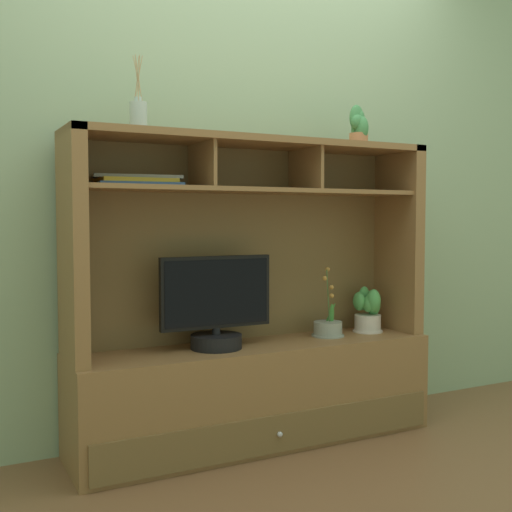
% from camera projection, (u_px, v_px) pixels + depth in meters
% --- Properties ---
extents(floor_plane, '(6.00, 6.00, 0.02)m').
position_uv_depth(floor_plane, '(256.00, 444.00, 2.94)').
color(floor_plane, brown).
rests_on(floor_plane, ground).
extents(back_wall, '(6.00, 0.02, 2.80)m').
position_uv_depth(back_wall, '(234.00, 143.00, 3.06)').
color(back_wall, '#98B18B').
rests_on(back_wall, ground).
extents(media_console, '(1.70, 0.44, 1.39)m').
position_uv_depth(media_console, '(255.00, 353.00, 2.92)').
color(media_console, olive).
rests_on(media_console, ground).
extents(tv_monitor, '(0.52, 0.23, 0.41)m').
position_uv_depth(tv_monitor, '(216.00, 311.00, 2.79)').
color(tv_monitor, black).
rests_on(tv_monitor, media_console).
extents(potted_orchid, '(0.16, 0.16, 0.34)m').
position_uv_depth(potted_orchid, '(328.00, 328.00, 3.09)').
color(potted_orchid, '#94998E').
rests_on(potted_orchid, media_console).
extents(potted_fern, '(0.15, 0.15, 0.23)m').
position_uv_depth(potted_fern, '(368.00, 312.00, 3.21)').
color(potted_fern, beige).
rests_on(potted_fern, media_console).
extents(magazine_stack_left, '(0.38, 0.25, 0.04)m').
position_uv_depth(magazine_stack_left, '(137.00, 181.00, 2.65)').
color(magazine_stack_left, '#365587').
rests_on(magazine_stack_left, media_console).
extents(diffuser_bottle, '(0.07, 0.07, 0.30)m').
position_uv_depth(diffuser_bottle, '(138.00, 115.00, 2.57)').
color(diffuser_bottle, '#B0C1B9').
rests_on(diffuser_bottle, media_console).
extents(potted_succulent, '(0.10, 0.11, 0.19)m').
position_uv_depth(potted_succulent, '(359.00, 128.00, 3.08)').
color(potted_succulent, '#BB764C').
rests_on(potted_succulent, media_console).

